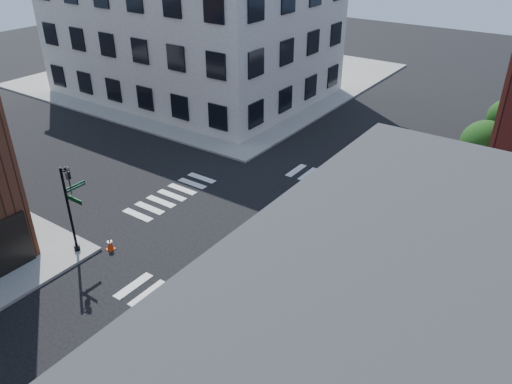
% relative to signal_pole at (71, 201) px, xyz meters
% --- Properties ---
extents(ground, '(120.00, 120.00, 0.00)m').
position_rel_signal_pole_xyz_m(ground, '(6.72, 6.68, -2.86)').
color(ground, black).
rests_on(ground, ground).
extents(sidewalk_nw, '(30.00, 30.00, 0.15)m').
position_rel_signal_pole_xyz_m(sidewalk_nw, '(-14.28, 27.68, -2.78)').
color(sidewalk_nw, gray).
rests_on(sidewalk_nw, ground).
extents(building_nw, '(22.00, 16.00, 11.00)m').
position_rel_signal_pole_xyz_m(building_nw, '(-12.28, 22.68, 2.64)').
color(building_nw, '#BBB7AB').
rests_on(building_nw, ground).
extents(tree_near, '(2.69, 2.69, 4.49)m').
position_rel_signal_pole_xyz_m(tree_near, '(14.28, 16.65, 0.30)').
color(tree_near, black).
rests_on(tree_near, ground).
extents(tree_far, '(2.43, 2.43, 4.07)m').
position_rel_signal_pole_xyz_m(tree_far, '(14.28, 22.65, 0.02)').
color(tree_far, black).
rests_on(tree_far, ground).
extents(signal_pole, '(1.29, 1.24, 4.60)m').
position_rel_signal_pole_xyz_m(signal_pole, '(0.00, 0.00, 0.00)').
color(signal_pole, black).
rests_on(signal_pole, ground).
extents(traffic_cone, '(0.37, 0.37, 0.67)m').
position_rel_signal_pole_xyz_m(traffic_cone, '(1.02, 0.98, -2.54)').
color(traffic_cone, red).
rests_on(traffic_cone, ground).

